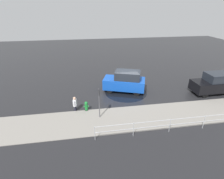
{
  "coord_description": "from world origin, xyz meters",
  "views": [
    {
      "loc": [
        3.83,
        14.65,
        7.64
      ],
      "look_at": [
        1.64,
        0.96,
        0.9
      ],
      "focal_mm": 28.0,
      "sensor_mm": 36.0,
      "label": 1
    }
  ],
  "objects_px": {
    "parked_sedan": "(216,83)",
    "sign_post": "(99,99)",
    "moving_hatchback": "(125,81)",
    "pedestrian": "(75,103)",
    "fire_hydrant": "(86,106)"
  },
  "relations": [
    {
      "from": "fire_hydrant",
      "to": "pedestrian",
      "type": "xyz_separation_m",
      "value": [
        0.87,
        -0.15,
        0.28
      ]
    },
    {
      "from": "moving_hatchback",
      "to": "pedestrian",
      "type": "distance_m",
      "value": 5.46
    },
    {
      "from": "moving_hatchback",
      "to": "sign_post",
      "type": "height_order",
      "value": "sign_post"
    },
    {
      "from": "parked_sedan",
      "to": "fire_hydrant",
      "type": "xyz_separation_m",
      "value": [
        12.2,
        1.26,
        -0.6
      ]
    },
    {
      "from": "moving_hatchback",
      "to": "pedestrian",
      "type": "bearing_deg",
      "value": 31.03
    },
    {
      "from": "parked_sedan",
      "to": "fire_hydrant",
      "type": "bearing_deg",
      "value": 5.91
    },
    {
      "from": "parked_sedan",
      "to": "fire_hydrant",
      "type": "distance_m",
      "value": 12.28
    },
    {
      "from": "parked_sedan",
      "to": "sign_post",
      "type": "bearing_deg",
      "value": 11.93
    },
    {
      "from": "parked_sedan",
      "to": "pedestrian",
      "type": "height_order",
      "value": "parked_sedan"
    },
    {
      "from": "moving_hatchback",
      "to": "parked_sedan",
      "type": "xyz_separation_m",
      "value": [
        -8.4,
        1.7,
        -0.03
      ]
    },
    {
      "from": "moving_hatchback",
      "to": "sign_post",
      "type": "xyz_separation_m",
      "value": [
        2.85,
        4.08,
        0.55
      ]
    },
    {
      "from": "parked_sedan",
      "to": "pedestrian",
      "type": "distance_m",
      "value": 13.12
    },
    {
      "from": "fire_hydrant",
      "to": "parked_sedan",
      "type": "bearing_deg",
      "value": -174.09
    },
    {
      "from": "parked_sedan",
      "to": "pedestrian",
      "type": "relative_size",
      "value": 3.54
    },
    {
      "from": "pedestrian",
      "to": "sign_post",
      "type": "distance_m",
      "value": 2.39
    }
  ]
}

